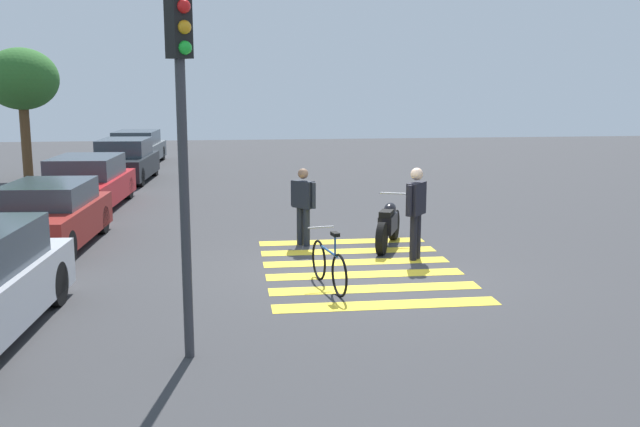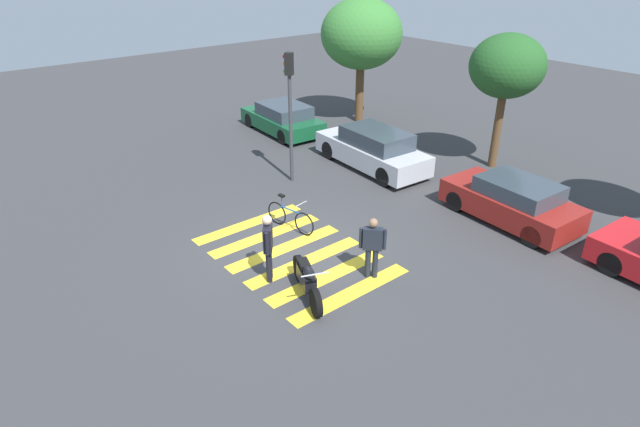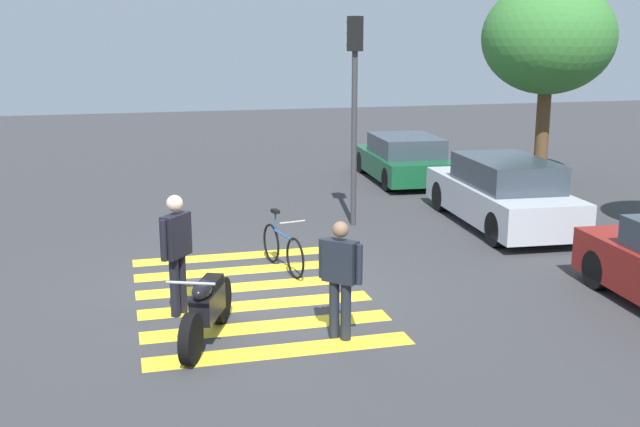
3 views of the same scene
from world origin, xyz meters
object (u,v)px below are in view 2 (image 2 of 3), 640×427
police_motorcycle (307,280)px  car_green_compact (283,118)px  car_maroon_wagon (512,201)px  traffic_light_pole (289,98)px  leaning_bicycle (290,217)px  officer_by_motorcycle (268,243)px  officer_on_foot (372,245)px  car_silver_sedan (373,149)px

police_motorcycle → car_green_compact: size_ratio=0.47×
car_maroon_wagon → traffic_light_pole: (-6.53, -3.23, 2.27)m
leaning_bicycle → car_maroon_wagon: (3.72, 5.37, 0.26)m
officer_by_motorcycle → car_green_compact: bearing=142.7°
leaning_bicycle → car_maroon_wagon: 6.53m
police_motorcycle → officer_on_foot: bearing=78.3°
police_motorcycle → car_silver_sedan: bearing=125.1°
officer_on_foot → car_silver_sedan: bearing=135.5°
leaning_bicycle → officer_on_foot: size_ratio=1.07×
police_motorcycle → car_maroon_wagon: bearing=83.2°
leaning_bicycle → traffic_light_pole: size_ratio=0.40×
leaning_bicycle → car_silver_sedan: bearing=110.3°
officer_on_foot → car_silver_sedan: size_ratio=0.34×
leaning_bicycle → officer_on_foot: (3.24, 0.10, 0.53)m
police_motorcycle → officer_by_motorcycle: size_ratio=1.13×
leaning_bicycle → officer_by_motorcycle: (1.75, -1.92, 0.64)m
officer_by_motorcycle → traffic_light_pole: bearing=138.4°
officer_on_foot → car_green_compact: 11.65m
officer_by_motorcycle → car_silver_sedan: 7.97m
car_green_compact → police_motorcycle: bearing=-33.0°
officer_on_foot → traffic_light_pole: 6.69m
officer_on_foot → car_green_compact: (-10.56, 4.90, -0.31)m
traffic_light_pole → leaning_bicycle: bearing=-37.1°
leaning_bicycle → car_green_compact: size_ratio=0.41×
police_motorcycle → car_green_compact: bearing=147.0°
leaning_bicycle → officer_on_foot: bearing=1.8°
leaning_bicycle → officer_by_motorcycle: officer_by_motorcycle is taller
officer_by_motorcycle → car_maroon_wagon: size_ratio=0.43×
officer_by_motorcycle → traffic_light_pole: traffic_light_pole is taller
officer_by_motorcycle → police_motorcycle: bearing=14.3°
officer_on_foot → car_maroon_wagon: officer_on_foot is taller
car_maroon_wagon → leaning_bicycle: bearing=-124.7°
car_green_compact → car_maroon_wagon: 11.05m
leaning_bicycle → car_silver_sedan: 5.50m
leaning_bicycle → officer_by_motorcycle: size_ratio=0.98×
car_silver_sedan → car_maroon_wagon: bearing=2.2°
police_motorcycle → car_green_compact: car_green_compact is taller
officer_on_foot → traffic_light_pole: size_ratio=0.37×
leaning_bicycle → car_green_compact: 8.87m
police_motorcycle → leaning_bicycle: size_ratio=1.15×
leaning_bicycle → police_motorcycle: bearing=-29.6°
leaning_bicycle → car_maroon_wagon: car_maroon_wagon is taller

